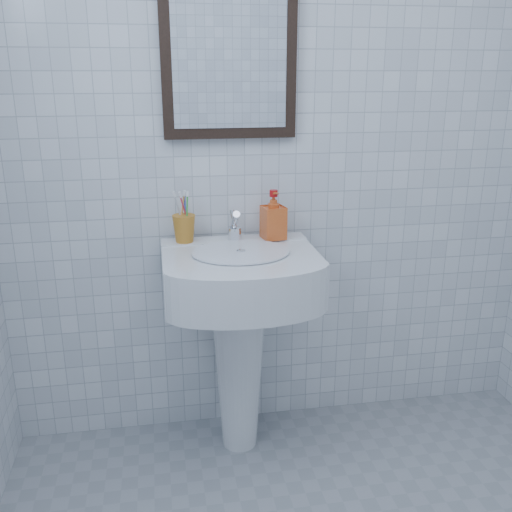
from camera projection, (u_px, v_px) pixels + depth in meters
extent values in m
cube|color=white|center=(279.00, 134.00, 2.22)|extent=(2.20, 0.02, 2.50)
cone|color=white|center=(239.00, 367.00, 2.28)|extent=(0.22, 0.22, 0.70)
cube|color=white|center=(240.00, 274.00, 2.11)|extent=(0.56, 0.40, 0.17)
cube|color=white|center=(234.00, 242.00, 2.23)|extent=(0.56, 0.10, 0.03)
cylinder|color=white|center=(241.00, 252.00, 2.05)|extent=(0.35, 0.35, 0.01)
cylinder|color=silver|center=(235.00, 234.00, 2.19)|extent=(0.05, 0.05, 0.05)
cylinder|color=silver|center=(235.00, 219.00, 2.16)|extent=(0.03, 0.10, 0.08)
cylinder|color=silver|center=(234.00, 222.00, 2.20)|extent=(0.03, 0.05, 0.09)
imported|color=red|center=(273.00, 215.00, 2.20)|extent=(0.10, 0.10, 0.19)
cube|color=black|center=(229.00, 52.00, 2.07)|extent=(0.50, 0.04, 0.62)
cube|color=white|center=(230.00, 52.00, 2.06)|extent=(0.42, 0.00, 0.54)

